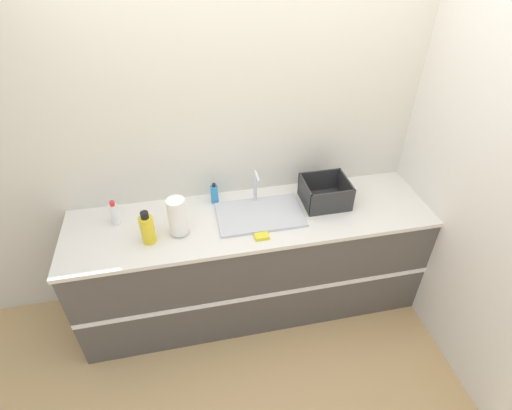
{
  "coord_description": "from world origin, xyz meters",
  "views": [
    {
      "loc": [
        -0.4,
        -1.76,
        2.6
      ],
      "look_at": [
        0.02,
        0.29,
        1.0
      ],
      "focal_mm": 28.0,
      "sensor_mm": 36.0,
      "label": 1
    }
  ],
  "objects_px": {
    "dish_rack": "(325,194)",
    "bottle_white_spray": "(115,214)",
    "paper_towel_roll": "(178,217)",
    "bottle_yellow": "(147,229)",
    "soap_dispenser": "(214,194)",
    "sink": "(260,213)"
  },
  "relations": [
    {
      "from": "bottle_white_spray",
      "to": "soap_dispenser",
      "type": "xyz_separation_m",
      "value": [
        0.67,
        0.1,
        -0.01
      ]
    },
    {
      "from": "paper_towel_roll",
      "to": "bottle_yellow",
      "type": "distance_m",
      "value": 0.2
    },
    {
      "from": "sink",
      "to": "paper_towel_roll",
      "type": "distance_m",
      "value": 0.56
    },
    {
      "from": "sink",
      "to": "bottle_yellow",
      "type": "height_order",
      "value": "sink"
    },
    {
      "from": "paper_towel_roll",
      "to": "bottle_yellow",
      "type": "xyz_separation_m",
      "value": [
        -0.19,
        -0.04,
        -0.03
      ]
    },
    {
      "from": "bottle_white_spray",
      "to": "sink",
      "type": "bearing_deg",
      "value": -6.84
    },
    {
      "from": "dish_rack",
      "to": "soap_dispenser",
      "type": "height_order",
      "value": "dish_rack"
    },
    {
      "from": "sink",
      "to": "soap_dispenser",
      "type": "bearing_deg",
      "value": 142.85
    },
    {
      "from": "paper_towel_roll",
      "to": "dish_rack",
      "type": "distance_m",
      "value": 1.04
    },
    {
      "from": "sink",
      "to": "bottle_white_spray",
      "type": "height_order",
      "value": "sink"
    },
    {
      "from": "soap_dispenser",
      "to": "bottle_yellow",
      "type": "bearing_deg",
      "value": -144.33
    },
    {
      "from": "bottle_yellow",
      "to": "dish_rack",
      "type": "bearing_deg",
      "value": 7.85
    },
    {
      "from": "paper_towel_roll",
      "to": "dish_rack",
      "type": "xyz_separation_m",
      "value": [
        1.03,
        0.13,
        -0.07
      ]
    },
    {
      "from": "bottle_yellow",
      "to": "paper_towel_roll",
      "type": "bearing_deg",
      "value": 12.43
    },
    {
      "from": "paper_towel_roll",
      "to": "sink",
      "type": "bearing_deg",
      "value": 7.45
    },
    {
      "from": "soap_dispenser",
      "to": "sink",
      "type": "bearing_deg",
      "value": -37.15
    },
    {
      "from": "dish_rack",
      "to": "bottle_yellow",
      "type": "xyz_separation_m",
      "value": [
        -1.22,
        -0.17,
        0.03
      ]
    },
    {
      "from": "paper_towel_roll",
      "to": "dish_rack",
      "type": "relative_size",
      "value": 0.84
    },
    {
      "from": "dish_rack",
      "to": "bottle_white_spray",
      "type": "distance_m",
      "value": 1.44
    },
    {
      "from": "sink",
      "to": "dish_rack",
      "type": "bearing_deg",
      "value": 6.46
    },
    {
      "from": "sink",
      "to": "soap_dispenser",
      "type": "height_order",
      "value": "sink"
    },
    {
      "from": "dish_rack",
      "to": "bottle_yellow",
      "type": "height_order",
      "value": "bottle_yellow"
    }
  ]
}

